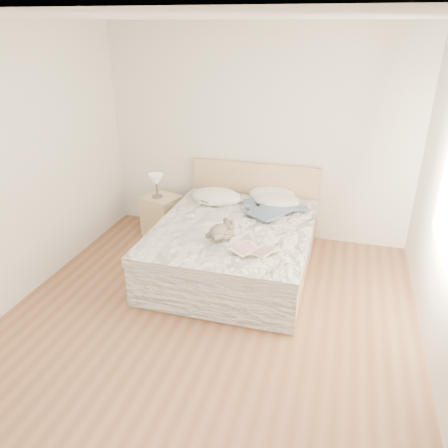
{
  "coord_description": "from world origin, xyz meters",
  "views": [
    {
      "loc": [
        1.11,
        -3.21,
        2.67
      ],
      "look_at": [
        -0.1,
        1.05,
        0.62
      ],
      "focal_mm": 35.0,
      "sensor_mm": 36.0,
      "label": 1
    }
  ],
  "objects_px": {
    "bed": "(235,244)",
    "table_lamp": "(156,181)",
    "childrens_book": "(254,250)",
    "teddy_bear": "(218,236)",
    "nightstand": "(162,216)",
    "photo_book": "(212,202)"
  },
  "relations": [
    {
      "from": "nightstand",
      "to": "bed",
      "type": "bearing_deg",
      "value": -26.58
    },
    {
      "from": "teddy_bear",
      "to": "photo_book",
      "type": "bearing_deg",
      "value": 134.41
    },
    {
      "from": "bed",
      "to": "photo_book",
      "type": "height_order",
      "value": "bed"
    },
    {
      "from": "table_lamp",
      "to": "childrens_book",
      "type": "bearing_deg",
      "value": -37.91
    },
    {
      "from": "nightstand",
      "to": "photo_book",
      "type": "distance_m",
      "value": 0.86
    },
    {
      "from": "bed",
      "to": "teddy_bear",
      "type": "bearing_deg",
      "value": -96.47
    },
    {
      "from": "photo_book",
      "to": "table_lamp",
      "type": "bearing_deg",
      "value": 170.02
    },
    {
      "from": "nightstand",
      "to": "photo_book",
      "type": "relative_size",
      "value": 1.82
    },
    {
      "from": "photo_book",
      "to": "childrens_book",
      "type": "bearing_deg",
      "value": -55.86
    },
    {
      "from": "photo_book",
      "to": "childrens_book",
      "type": "height_order",
      "value": "childrens_book"
    },
    {
      "from": "table_lamp",
      "to": "teddy_bear",
      "type": "relative_size",
      "value": 1.05
    },
    {
      "from": "childrens_book",
      "to": "teddy_bear",
      "type": "distance_m",
      "value": 0.46
    },
    {
      "from": "table_lamp",
      "to": "childrens_book",
      "type": "distance_m",
      "value": 2.01
    },
    {
      "from": "table_lamp",
      "to": "teddy_bear",
      "type": "xyz_separation_m",
      "value": [
        1.16,
        -1.06,
        -0.14
      ]
    },
    {
      "from": "table_lamp",
      "to": "photo_book",
      "type": "bearing_deg",
      "value": -8.88
    },
    {
      "from": "nightstand",
      "to": "childrens_book",
      "type": "relative_size",
      "value": 1.43
    },
    {
      "from": "bed",
      "to": "table_lamp",
      "type": "bearing_deg",
      "value": 155.52
    },
    {
      "from": "childrens_book",
      "to": "table_lamp",
      "type": "bearing_deg",
      "value": 169.46
    },
    {
      "from": "bed",
      "to": "teddy_bear",
      "type": "relative_size",
      "value": 7.06
    },
    {
      "from": "childrens_book",
      "to": "nightstand",
      "type": "bearing_deg",
      "value": 168.02
    },
    {
      "from": "bed",
      "to": "table_lamp",
      "type": "relative_size",
      "value": 6.75
    },
    {
      "from": "childrens_book",
      "to": "teddy_bear",
      "type": "relative_size",
      "value": 1.29
    }
  ]
}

